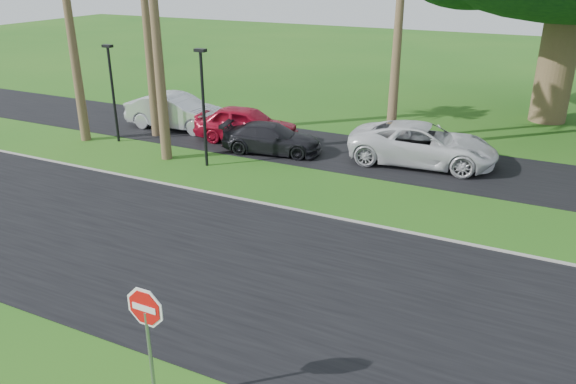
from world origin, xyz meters
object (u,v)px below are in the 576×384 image
(car_minivan, at_px, (423,145))
(stop_sign_near, at_px, (147,323))
(car_red, at_px, (246,124))
(car_dark, at_px, (272,139))
(car_silver, at_px, (177,112))

(car_minivan, bearing_deg, stop_sign_near, 169.96)
(car_red, distance_m, car_dark, 2.00)
(car_red, height_order, car_minivan, car_minivan)
(car_silver, bearing_deg, car_red, -97.20)
(stop_sign_near, xyz_separation_m, car_silver, (-10.79, 15.39, -0.94))
(car_dark, distance_m, car_minivan, 6.32)
(car_silver, distance_m, car_dark, 6.03)
(car_dark, bearing_deg, stop_sign_near, -171.33)
(car_dark, bearing_deg, car_silver, 67.46)
(car_silver, bearing_deg, stop_sign_near, -147.10)
(car_red, relative_size, car_minivan, 0.81)
(stop_sign_near, xyz_separation_m, car_red, (-6.67, 15.03, -0.97))
(car_red, bearing_deg, stop_sign_near, -162.55)
(stop_sign_near, xyz_separation_m, car_minivan, (1.26, 15.52, -0.96))
(stop_sign_near, height_order, car_silver, stop_sign_near)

